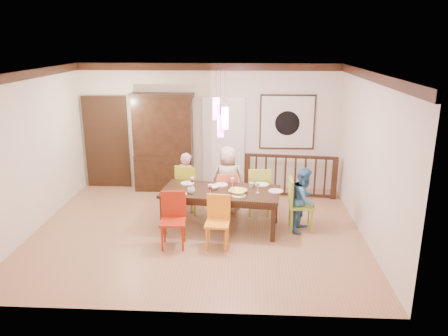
{
  "coord_description": "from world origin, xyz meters",
  "views": [
    {
      "loc": [
        0.88,
        -7.39,
        3.44
      ],
      "look_at": [
        0.47,
        0.34,
        1.12
      ],
      "focal_mm": 35.0,
      "sensor_mm": 36.0,
      "label": 1
    }
  ],
  "objects_px": {
    "chair_far_left": "(190,185)",
    "person_far_left": "(187,182)",
    "china_hutch": "(163,142)",
    "chair_end_right": "(301,201)",
    "person_end_right": "(304,199)",
    "person_far_mid": "(228,180)",
    "dining_table": "(221,195)",
    "balustrade": "(290,175)"
  },
  "relations": [
    {
      "from": "dining_table",
      "to": "china_hutch",
      "type": "height_order",
      "value": "china_hutch"
    },
    {
      "from": "china_hutch",
      "to": "balustrade",
      "type": "bearing_deg",
      "value": -6.82
    },
    {
      "from": "china_hutch",
      "to": "person_end_right",
      "type": "bearing_deg",
      "value": -35.67
    },
    {
      "from": "person_far_left",
      "to": "person_far_mid",
      "type": "relative_size",
      "value": 0.9
    },
    {
      "from": "chair_far_left",
      "to": "balustrade",
      "type": "bearing_deg",
      "value": -134.44
    },
    {
      "from": "chair_far_left",
      "to": "chair_end_right",
      "type": "xyz_separation_m",
      "value": [
        2.15,
        -0.78,
        -0.01
      ]
    },
    {
      "from": "chair_far_left",
      "to": "person_far_mid",
      "type": "relative_size",
      "value": 0.73
    },
    {
      "from": "chair_end_right",
      "to": "balustrade",
      "type": "distance_m",
      "value": 1.78
    },
    {
      "from": "balustrade",
      "to": "person_far_mid",
      "type": "relative_size",
      "value": 1.48
    },
    {
      "from": "chair_end_right",
      "to": "balustrade",
      "type": "bearing_deg",
      "value": 0.26
    },
    {
      "from": "person_far_left",
      "to": "chair_far_left",
      "type": "bearing_deg",
      "value": -148.12
    },
    {
      "from": "chair_far_left",
      "to": "china_hutch",
      "type": "height_order",
      "value": "china_hutch"
    },
    {
      "from": "chair_end_right",
      "to": "person_far_left",
      "type": "xyz_separation_m",
      "value": [
        -2.22,
        0.77,
        0.06
      ]
    },
    {
      "from": "chair_end_right",
      "to": "person_end_right",
      "type": "xyz_separation_m",
      "value": [
        0.05,
        -0.02,
        0.03
      ]
    },
    {
      "from": "dining_table",
      "to": "person_far_left",
      "type": "relative_size",
      "value": 1.8
    },
    {
      "from": "person_far_mid",
      "to": "dining_table",
      "type": "bearing_deg",
      "value": 79.47
    },
    {
      "from": "chair_far_left",
      "to": "person_far_left",
      "type": "relative_size",
      "value": 0.81
    },
    {
      "from": "dining_table",
      "to": "person_far_left",
      "type": "xyz_separation_m",
      "value": [
        -0.74,
        0.79,
        -0.05
      ]
    },
    {
      "from": "chair_far_left",
      "to": "chair_end_right",
      "type": "relative_size",
      "value": 1.02
    },
    {
      "from": "person_far_mid",
      "to": "person_far_left",
      "type": "bearing_deg",
      "value": -3.17
    },
    {
      "from": "dining_table",
      "to": "chair_end_right",
      "type": "distance_m",
      "value": 1.49
    },
    {
      "from": "chair_end_right",
      "to": "balustrade",
      "type": "xyz_separation_m",
      "value": [
        -0.04,
        1.77,
        -0.07
      ]
    },
    {
      "from": "dining_table",
      "to": "chair_far_left",
      "type": "bearing_deg",
      "value": 136.16
    },
    {
      "from": "china_hutch",
      "to": "person_far_left",
      "type": "xyz_separation_m",
      "value": [
        0.71,
        -1.35,
        -0.51
      ]
    },
    {
      "from": "person_far_mid",
      "to": "person_end_right",
      "type": "height_order",
      "value": "person_far_mid"
    },
    {
      "from": "person_far_left",
      "to": "balustrade",
      "type": "bearing_deg",
      "value": -129.74
    },
    {
      "from": "person_far_mid",
      "to": "chair_far_left",
      "type": "bearing_deg",
      "value": -3.7
    },
    {
      "from": "dining_table",
      "to": "person_end_right",
      "type": "relative_size",
      "value": 1.87
    },
    {
      "from": "person_far_mid",
      "to": "balustrade",
      "type": "bearing_deg",
      "value": -147.44
    },
    {
      "from": "dining_table",
      "to": "person_end_right",
      "type": "bearing_deg",
      "value": 6.42
    },
    {
      "from": "chair_far_left",
      "to": "china_hutch",
      "type": "relative_size",
      "value": 0.45
    },
    {
      "from": "chair_far_left",
      "to": "chair_end_right",
      "type": "distance_m",
      "value": 2.29
    },
    {
      "from": "person_far_left",
      "to": "china_hutch",
      "type": "bearing_deg",
      "value": -36.53
    },
    {
      "from": "chair_end_right",
      "to": "china_hutch",
      "type": "distance_m",
      "value": 3.66
    },
    {
      "from": "chair_end_right",
      "to": "person_end_right",
      "type": "height_order",
      "value": "person_end_right"
    },
    {
      "from": "person_end_right",
      "to": "person_far_left",
      "type": "bearing_deg",
      "value": 95.69
    },
    {
      "from": "chair_end_right",
      "to": "china_hutch",
      "type": "height_order",
      "value": "china_hutch"
    },
    {
      "from": "balustrade",
      "to": "person_end_right",
      "type": "relative_size",
      "value": 1.71
    },
    {
      "from": "chair_end_right",
      "to": "dining_table",
      "type": "bearing_deg",
      "value": 89.75
    },
    {
      "from": "chair_end_right",
      "to": "balustrade",
      "type": "relative_size",
      "value": 0.48
    },
    {
      "from": "chair_far_left",
      "to": "china_hutch",
      "type": "xyz_separation_m",
      "value": [
        -0.78,
        1.34,
        0.55
      ]
    },
    {
      "from": "person_far_left",
      "to": "person_far_mid",
      "type": "bearing_deg",
      "value": -153.78
    }
  ]
}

